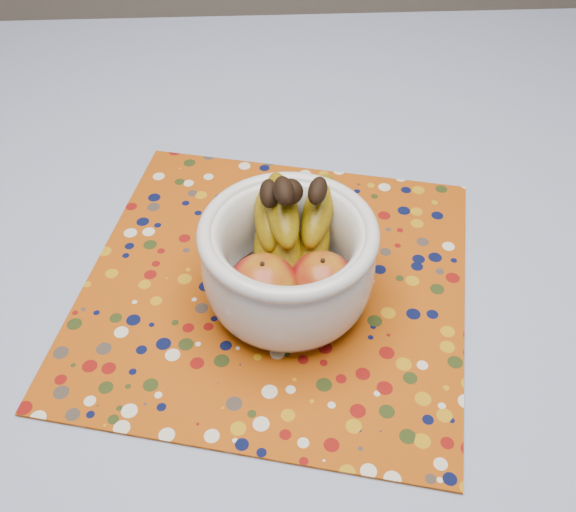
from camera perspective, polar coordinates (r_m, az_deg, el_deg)
The scene contains 4 objects.
table at distance 0.93m, azimuth -0.92°, elevation -3.55°, with size 1.20×1.20×0.75m.
tablecloth at distance 0.87m, azimuth -0.98°, elevation -0.06°, with size 1.32×1.32×0.01m, color slate.
placemat at distance 0.83m, azimuth -1.12°, elevation -2.39°, with size 0.46×0.46×0.00m, color #973D08.
fruit_bowl at distance 0.76m, azimuth 0.19°, elevation 0.22°, with size 0.20×0.21×0.17m.
Camera 1 is at (-0.01, -0.61, 1.38)m, focal length 42.00 mm.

